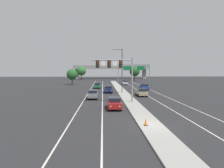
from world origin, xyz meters
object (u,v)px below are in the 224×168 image
at_px(car_receding_blue, 144,87).
at_px(car_receding_silver, 125,82).
at_px(car_oncoming_green, 97,85).
at_px(car_oncoming_grey, 93,94).
at_px(tree_far_left_c, 81,71).
at_px(tree_far_left_a, 72,74).
at_px(tree_far_right_c, 135,71).
at_px(street_lamp_median, 121,68).
at_px(car_oncoming_red, 114,103).
at_px(overhead_signal_mast, 118,69).
at_px(car_receding_tan, 141,92).
at_px(highway_sign_gantry, 134,68).
at_px(car_oncoming_navy, 108,89).
at_px(traffic_cone_median_nose, 146,122).

height_order(car_receding_blue, car_receding_silver, same).
distance_m(car_oncoming_green, car_receding_blue, 13.50).
height_order(car_oncoming_grey, tree_far_left_c, tree_far_left_c).
height_order(tree_far_left_a, tree_far_right_c, tree_far_right_c).
distance_m(street_lamp_median, car_receding_blue, 11.22).
distance_m(car_oncoming_grey, tree_far_right_c, 58.37).
bearing_deg(car_oncoming_red, car_receding_silver, 81.87).
relative_size(overhead_signal_mast, tree_far_left_a, 1.30).
height_order(car_receding_silver, tree_far_left_a, tree_far_left_a).
bearing_deg(car_oncoming_grey, car_receding_silver, 73.74).
height_order(car_oncoming_green, car_receding_blue, same).
bearing_deg(car_receding_tan, car_oncoming_red, -116.02).
height_order(car_receding_tan, tree_far_left_a, tree_far_left_a).
height_order(car_oncoming_red, highway_sign_gantry, highway_sign_gantry).
bearing_deg(car_oncoming_navy, car_receding_silver, 74.76).
relative_size(car_oncoming_navy, car_receding_tan, 1.00).
relative_size(car_oncoming_red, tree_far_right_c, 0.65).
height_order(car_receding_tan, highway_sign_gantry, highway_sign_gantry).
distance_m(tree_far_left_a, tree_far_right_c, 33.79).
height_order(street_lamp_median, tree_far_right_c, street_lamp_median).
bearing_deg(car_receding_silver, tree_far_left_c, 118.94).
bearing_deg(car_receding_blue, tree_far_left_c, 113.22).
height_order(street_lamp_median, traffic_cone_median_nose, street_lamp_median).
relative_size(car_oncoming_grey, car_oncoming_green, 1.00).
xyz_separation_m(traffic_cone_median_nose, tree_far_right_c, (10.81, 74.83, 3.98)).
bearing_deg(car_receding_blue, traffic_cone_median_nose, -101.49).
xyz_separation_m(car_oncoming_green, car_receding_tan, (9.47, -17.18, 0.00)).
height_order(car_oncoming_grey, highway_sign_gantry, highway_sign_gantry).
bearing_deg(tree_far_left_c, car_oncoming_navy, -77.83).
bearing_deg(highway_sign_gantry, car_oncoming_navy, -108.12).
distance_m(street_lamp_median, car_oncoming_navy, 5.90).
distance_m(car_oncoming_navy, car_receding_blue, 11.46).
height_order(car_receding_tan, car_receding_silver, same).
height_order(car_oncoming_red, tree_far_right_c, tree_far_right_c).
height_order(highway_sign_gantry, tree_far_left_c, highway_sign_gantry).
bearing_deg(car_receding_blue, overhead_signal_mast, -112.66).
distance_m(car_oncoming_navy, tree_far_left_a, 27.64).
height_order(overhead_signal_mast, tree_far_left_c, overhead_signal_mast).
height_order(highway_sign_gantry, tree_far_left_a, highway_sign_gantry).
bearing_deg(car_oncoming_green, traffic_cone_median_nose, -81.82).
bearing_deg(car_oncoming_navy, car_receding_blue, 31.58).
relative_size(car_oncoming_red, tree_far_left_a, 0.81).
relative_size(car_oncoming_red, car_oncoming_green, 1.00).
xyz_separation_m(street_lamp_median, tree_far_left_a, (-15.08, 25.98, -2.18)).
bearing_deg(car_oncoming_green, street_lamp_median, -64.70).
height_order(street_lamp_median, tree_far_left_c, street_lamp_median).
xyz_separation_m(car_receding_tan, tree_far_left_a, (-18.81, 31.02, 2.80)).
bearing_deg(tree_far_right_c, car_oncoming_grey, -106.72).
xyz_separation_m(car_oncoming_red, tree_far_left_c, (-12.78, 77.10, 3.82)).
distance_m(overhead_signal_mast, tree_far_left_c, 73.69).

